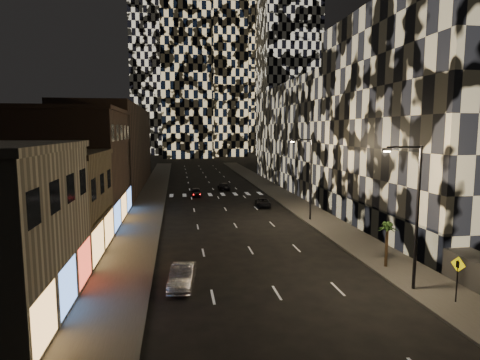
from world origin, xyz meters
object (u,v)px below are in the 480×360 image
object	(u,v)px
palm_tree	(387,230)
car_dark_oncoming	(224,186)
car_silver_parked	(182,276)
ped_sign	(458,271)
car_dark_rightlane	(263,203)
car_dark_midlane	(196,192)
streetlight_near	(414,207)
streetlight_far	(309,173)

from	to	relation	value
palm_tree	car_dark_oncoming	bearing A→B (deg)	100.08
car_silver_parked	ped_sign	bearing A→B (deg)	-10.50
car_silver_parked	car_dark_rightlane	world-z (taller)	car_silver_parked
car_dark_rightlane	ped_sign	world-z (taller)	ped_sign
car_dark_midlane	palm_tree	bearing A→B (deg)	-72.20
car_dark_rightlane	ped_sign	distance (m)	31.42
car_silver_parked	palm_tree	bearing A→B (deg)	12.30
ped_sign	car_silver_parked	bearing A→B (deg)	145.78
ped_sign	palm_tree	size ratio (longest dim) A/B	0.82
car_dark_rightlane	palm_tree	distance (m)	25.08
streetlight_near	palm_tree	distance (m)	4.87
car_dark_midlane	ped_sign	distance (m)	42.93
ped_sign	streetlight_far	bearing A→B (deg)	77.84
car_dark_midlane	streetlight_far	bearing A→B (deg)	-59.88
car_silver_parked	palm_tree	xyz separation A→B (m)	(14.80, 1.22, 2.19)
car_dark_rightlane	streetlight_far	bearing A→B (deg)	-63.95
car_silver_parked	car_dark_rightlane	distance (m)	28.10
streetlight_far	car_dark_midlane	size ratio (longest dim) A/B	2.37
streetlight_far	car_dark_midlane	distance (m)	22.45
streetlight_near	palm_tree	bearing A→B (deg)	81.15
car_silver_parked	streetlight_far	bearing A→B (deg)	57.94
car_silver_parked	car_dark_rightlane	bearing A→B (deg)	74.71
streetlight_near	car_silver_parked	xyz separation A→B (m)	(-14.15, 2.92, -4.66)
car_silver_parked	car_dark_oncoming	xyz separation A→B (m)	(7.56, 41.94, -0.11)
streetlight_near	car_dark_oncoming	bearing A→B (deg)	98.36
ped_sign	car_dark_oncoming	bearing A→B (deg)	83.68
palm_tree	streetlight_near	bearing A→B (deg)	-98.85
streetlight_near	streetlight_far	xyz separation A→B (m)	(0.00, 20.00, 0.00)
streetlight_near	car_dark_rightlane	world-z (taller)	streetlight_near
streetlight_near	car_dark_oncoming	world-z (taller)	streetlight_near
streetlight_far	car_dark_midlane	bearing A→B (deg)	121.82
streetlight_near	car_silver_parked	size ratio (longest dim) A/B	2.15
car_dark_oncoming	ped_sign	bearing A→B (deg)	96.01
streetlight_far	ped_sign	xyz separation A→B (m)	(1.54, -22.21, -3.37)
palm_tree	car_dark_rightlane	bearing A→B (deg)	98.92
streetlight_far	car_dark_oncoming	distance (m)	26.16
car_dark_oncoming	car_dark_rightlane	bearing A→B (deg)	98.05
car_dark_midlane	car_dark_rightlane	size ratio (longest dim) A/B	0.96
car_dark_rightlane	car_dark_midlane	bearing A→B (deg)	136.25
streetlight_near	car_dark_oncoming	size ratio (longest dim) A/B	2.24
car_dark_oncoming	ped_sign	size ratio (longest dim) A/B	1.49
car_silver_parked	palm_tree	distance (m)	15.01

